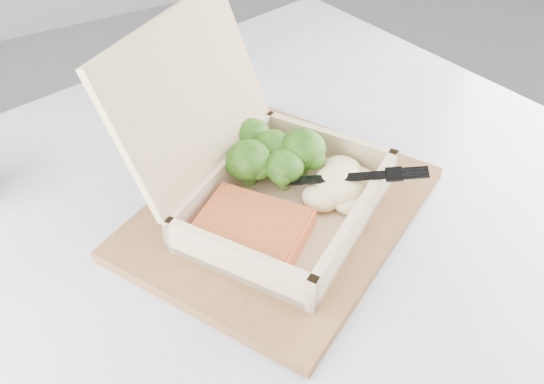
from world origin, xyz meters
TOP-DOWN VIEW (x-y plane):
  - floor at (0.00, 0.00)m, footprint 4.00×4.00m
  - cafe_table at (-0.34, -0.21)m, footprint 1.04×1.04m
  - serving_tray at (-0.35, -0.19)m, footprint 0.42×0.40m
  - takeout_container at (-0.37, -0.17)m, footprint 0.32×0.33m
  - salmon_fillet at (-0.40, -0.23)m, footprint 0.14×0.14m
  - broccoli_pile at (-0.33, -0.14)m, footprint 0.12×0.12m
  - mashed_potatoes at (-0.28, -0.22)m, footprint 0.10×0.09m
  - plastic_fork at (-0.31, -0.21)m, footprint 0.15×0.10m
  - receipt at (-0.38, -0.02)m, footprint 0.10×0.14m

SIDE VIEW (x-z plane):
  - floor at x=0.00m, z-range 0.00..0.00m
  - cafe_table at x=-0.34m, z-range 0.18..0.94m
  - receipt at x=-0.38m, z-range 0.76..0.76m
  - serving_tray at x=-0.35m, z-range 0.76..0.77m
  - salmon_fillet at x=-0.40m, z-range 0.78..0.80m
  - mashed_potatoes at x=-0.28m, z-range 0.78..0.82m
  - broccoli_pile at x=-0.33m, z-range 0.78..0.83m
  - plastic_fork at x=-0.31m, z-range 0.80..0.82m
  - takeout_container at x=-0.37m, z-range 0.72..0.92m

